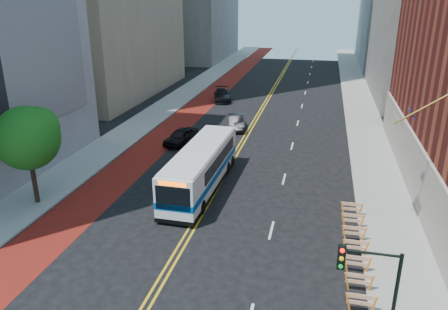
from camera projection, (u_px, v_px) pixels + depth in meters
name	position (u px, v px, depth m)	size (l,w,h in m)	color
ground	(163.00, 278.00, 22.16)	(160.00, 160.00, 0.00)	black
sidewalk_left	(156.00, 114.00, 52.04)	(4.00, 140.00, 0.15)	gray
sidewalk_right	(365.00, 127.00, 47.05)	(4.00, 140.00, 0.15)	gray
bus_lane_paint	(187.00, 116.00, 51.25)	(3.60, 140.00, 0.01)	#5F110D
center_line_inner	(254.00, 120.00, 49.61)	(0.14, 140.00, 0.01)	gold
center_line_outer	(257.00, 120.00, 49.53)	(0.14, 140.00, 0.01)	gold
lane_dashes	(302.00, 106.00, 55.88)	(0.14, 98.20, 0.01)	silver
construction_barriers	(356.00, 253.00, 23.05)	(1.42, 10.91, 1.00)	orange
street_tree	(28.00, 136.00, 28.30)	(4.20, 4.20, 6.70)	black
traffic_signal	(371.00, 286.00, 15.69)	(2.21, 0.34, 5.07)	black
transit_bus	(201.00, 167.00, 31.82)	(2.81, 11.80, 3.23)	silver
car_a	(181.00, 136.00, 41.66)	(1.76, 4.37, 1.49)	black
car_b	(236.00, 122.00, 46.24)	(1.56, 4.48, 1.47)	black
car_c	(222.00, 95.00, 58.39)	(2.13, 5.24, 1.52)	black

